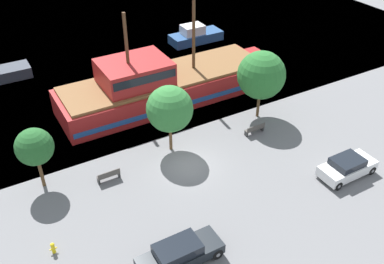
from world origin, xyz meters
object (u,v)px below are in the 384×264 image
object	(u,v)px
fire_hydrant	(53,248)
bench_promenade_east	(255,129)
parked_car_curb_front	(347,167)
pirate_ship	(162,84)
moored_boat_outer	(195,35)
bench_promenade_west	(109,175)
parked_car_curb_mid	(179,254)

from	to	relation	value
fire_hydrant	bench_promenade_east	xyz separation A→B (m)	(17.32, 3.95, 0.03)
bench_promenade_east	fire_hydrant	bearing A→B (deg)	-167.17
parked_car_curb_front	fire_hydrant	xyz separation A→B (m)	(-19.82, 3.42, -0.33)
pirate_ship	moored_boat_outer	distance (m)	13.80
parked_car_curb_front	fire_hydrant	distance (m)	20.11
pirate_ship	bench_promenade_west	bearing A→B (deg)	-135.68
bench_promenade_east	bench_promenade_west	world-z (taller)	same
fire_hydrant	bench_promenade_east	bearing A→B (deg)	12.83
parked_car_curb_front	fire_hydrant	size ratio (longest dim) A/B	5.48
parked_car_curb_front	bench_promenade_east	size ratio (longest dim) A/B	2.44
fire_hydrant	parked_car_curb_front	bearing A→B (deg)	-9.79
fire_hydrant	pirate_ship	bearing A→B (deg)	43.12
parked_car_curb_mid	bench_promenade_east	xyz separation A→B (m)	(11.34, 8.18, -0.30)
parked_car_curb_front	moored_boat_outer	bearing A→B (deg)	83.94
pirate_ship	fire_hydrant	bearing A→B (deg)	-136.88
pirate_ship	bench_promenade_east	size ratio (longest dim) A/B	11.98
moored_boat_outer	bench_promenade_west	xyz separation A→B (m)	(-17.53, -18.21, -0.34)
pirate_ship	bench_promenade_west	world-z (taller)	pirate_ship
bench_promenade_east	bench_promenade_west	bearing A→B (deg)	177.90
parked_car_curb_mid	bench_promenade_west	world-z (taller)	parked_car_curb_mid
moored_boat_outer	parked_car_curb_mid	distance (m)	31.56
pirate_ship	bench_promenade_east	xyz separation A→B (m)	(4.04, -8.49, -1.16)
moored_boat_outer	bench_promenade_west	size ratio (longest dim) A/B	3.83
bench_promenade_west	moored_boat_outer	bearing A→B (deg)	46.09
pirate_ship	bench_promenade_east	world-z (taller)	pirate_ship
parked_car_curb_mid	bench_promenade_west	size ratio (longest dim) A/B	3.04
bench_promenade_west	fire_hydrant	bearing A→B (deg)	-138.95
fire_hydrant	bench_promenade_east	size ratio (longest dim) A/B	0.45
parked_car_curb_mid	bench_promenade_east	distance (m)	13.99
pirate_ship	moored_boat_outer	xyz separation A→B (m)	(9.30, 10.17, -0.82)
parked_car_curb_front	parked_car_curb_mid	bearing A→B (deg)	-176.61
parked_car_curb_mid	pirate_ship	bearing A→B (deg)	66.35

